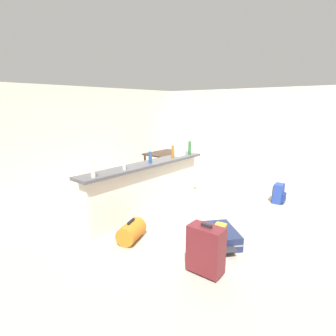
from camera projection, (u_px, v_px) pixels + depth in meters
name	position (u px, v px, depth m)	size (l,w,h in m)	color
ground_plane	(191.00, 211.00, 5.50)	(13.00, 13.00, 0.05)	#ADA393
wall_back	(97.00, 137.00, 7.13)	(6.60, 0.10, 2.50)	silver
wall_right	(246.00, 134.00, 7.67)	(0.10, 6.00, 2.50)	silver
partition_half_wall	(148.00, 190.00, 5.19)	(2.80, 0.20, 0.96)	silver
bar_countertop	(147.00, 164.00, 5.07)	(2.96, 0.40, 0.05)	#4C4C51
bottle_white	(93.00, 168.00, 4.04)	(0.06, 0.06, 0.29)	silver
bottle_clear	(124.00, 163.00, 4.52)	(0.06, 0.06, 0.23)	silver
bottle_blue	(150.00, 157.00, 5.04)	(0.06, 0.06, 0.22)	#284C89
bottle_amber	(173.00, 152.00, 5.50)	(0.06, 0.06, 0.26)	#9E661E
bottle_green	(190.00, 148.00, 5.88)	(0.07, 0.07, 0.29)	#2D6B38
grocery_bag	(179.00, 151.00, 5.77)	(0.26, 0.18, 0.22)	silver
dining_table	(165.00, 156.00, 7.72)	(1.10, 0.80, 0.74)	#332319
dining_chair_near_partition	(179.00, 164.00, 7.31)	(0.46, 0.46, 0.93)	black
suitcase_flat_navy	(219.00, 236.00, 4.17)	(0.82, 0.85, 0.22)	#1E284C
duffel_bag_orange	(131.00, 231.00, 4.22)	(0.56, 0.45, 0.34)	orange
suitcase_upright_maroon	(206.00, 249.00, 3.36)	(0.26, 0.45, 0.67)	maroon
backpack_blue	(279.00, 194.00, 5.83)	(0.29, 0.27, 0.42)	#233D93
book_stack	(220.00, 228.00, 4.12)	(0.29, 0.23, 0.07)	#334C99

